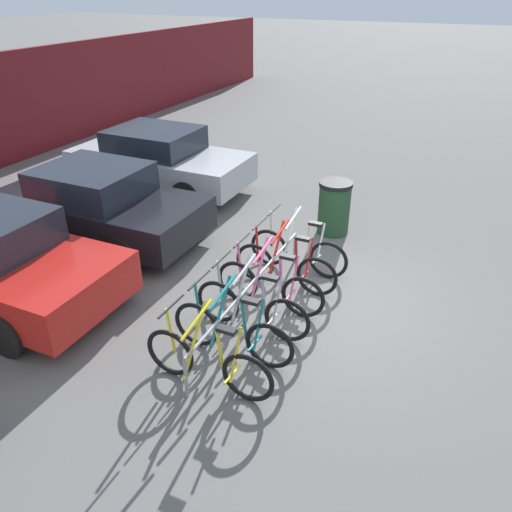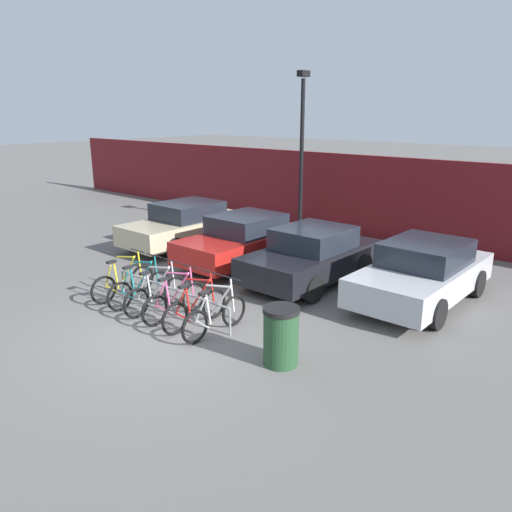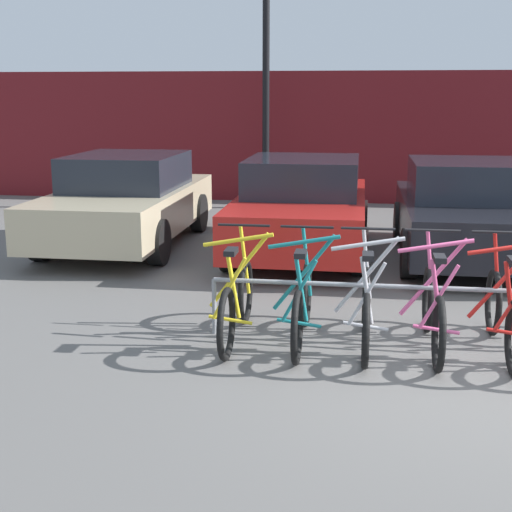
# 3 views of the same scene
# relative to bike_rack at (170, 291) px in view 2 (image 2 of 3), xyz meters

# --- Properties ---
(ground_plane) EXTENTS (120.00, 120.00, 0.00)m
(ground_plane) POSITION_rel_bike_rack_xyz_m (0.76, -0.68, -0.48)
(ground_plane) COLOR #605E5B
(hoarding_wall) EXTENTS (36.00, 0.16, 2.76)m
(hoarding_wall) POSITION_rel_bike_rack_xyz_m (0.76, 8.82, 0.89)
(hoarding_wall) COLOR maroon
(hoarding_wall) RESTS_ON ground
(bike_rack) EXTENTS (3.56, 0.04, 0.57)m
(bike_rack) POSITION_rel_bike_rack_xyz_m (0.00, 0.00, 0.00)
(bike_rack) COLOR gray
(bike_rack) RESTS_ON ground
(bicycle_yellow) EXTENTS (0.68, 1.71, 1.05)m
(bicycle_yellow) POSITION_rel_bike_rack_xyz_m (-1.51, -0.15, -0.11)
(bicycle_yellow) COLOR black
(bicycle_yellow) RESTS_ON ground
(bicycle_teal) EXTENTS (0.68, 1.71, 1.05)m
(bicycle_teal) POSITION_rel_bike_rack_xyz_m (-0.88, -0.15, -0.11)
(bicycle_teal) COLOR black
(bicycle_teal) RESTS_ON ground
(bicycle_silver) EXTENTS (0.68, 1.71, 1.05)m
(bicycle_silver) POSITION_rel_bike_rack_xyz_m (-0.29, -0.15, -0.11)
(bicycle_silver) COLOR black
(bicycle_silver) RESTS_ON ground
(bicycle_pink) EXTENTS (0.68, 1.71, 1.05)m
(bicycle_pink) POSITION_rel_bike_rack_xyz_m (0.32, -0.15, -0.11)
(bicycle_pink) COLOR black
(bicycle_pink) RESTS_ON ground
(bicycle_red) EXTENTS (0.68, 1.71, 1.05)m
(bicycle_red) POSITION_rel_bike_rack_xyz_m (0.94, -0.15, -0.11)
(bicycle_red) COLOR black
(bicycle_red) RESTS_ON ground
(bicycle_white) EXTENTS (0.68, 1.71, 1.05)m
(bicycle_white) POSITION_rel_bike_rack_xyz_m (1.51, -0.15, -0.11)
(bicycle_white) COLOR black
(bicycle_white) RESTS_ON ground
(car_beige) EXTENTS (1.91, 4.22, 1.40)m
(car_beige) POSITION_rel_bike_rack_xyz_m (-3.95, 3.94, 0.21)
(car_beige) COLOR #C1B28E
(car_beige) RESTS_ON ground
(car_red) EXTENTS (1.91, 4.07, 1.40)m
(car_red) POSITION_rel_bike_rack_xyz_m (-1.22, 3.71, 0.21)
(car_red) COLOR red
(car_red) RESTS_ON ground
(car_black) EXTENTS (1.91, 3.90, 1.40)m
(car_black) POSITION_rel_bike_rack_xyz_m (1.12, 3.63, 0.21)
(car_black) COLOR black
(car_black) RESTS_ON ground
(car_silver) EXTENTS (1.91, 4.13, 1.40)m
(car_silver) POSITION_rel_bike_rack_xyz_m (3.79, 4.13, 0.21)
(car_silver) COLOR #B7B7BC
(car_silver) RESTS_ON ground
(lamp_post) EXTENTS (0.24, 0.44, 5.46)m
(lamp_post) POSITION_rel_bike_rack_xyz_m (-2.31, 7.83, 2.59)
(lamp_post) COLOR black
(lamp_post) RESTS_ON ground
(trash_bin) EXTENTS (0.63, 0.63, 1.03)m
(trash_bin) POSITION_rel_bike_rack_xyz_m (3.20, -0.24, 0.03)
(trash_bin) COLOR #234728
(trash_bin) RESTS_ON ground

